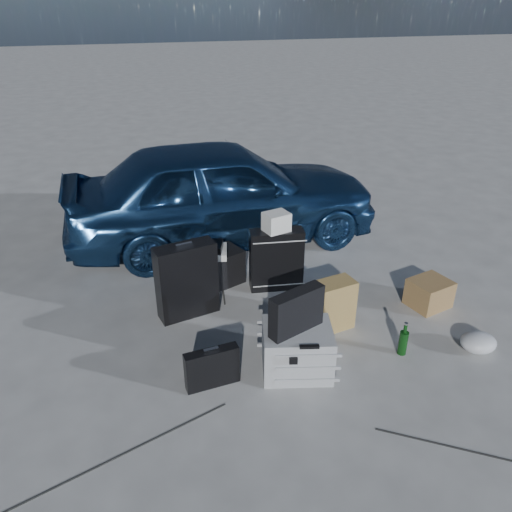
{
  "coord_description": "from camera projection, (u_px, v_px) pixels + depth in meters",
  "views": [
    {
      "loc": [
        -1.22,
        -2.81,
        2.56
      ],
      "look_at": [
        -0.1,
        0.85,
        0.56
      ],
      "focal_mm": 35.0,
      "sensor_mm": 36.0,
      "label": 1
    }
  ],
  "objects": [
    {
      "name": "pelican_case",
      "position": [
        297.0,
        350.0,
        3.76
      ],
      "size": [
        0.61,
        0.54,
        0.37
      ],
      "primitive_type": "cube",
      "rotation": [
        0.0,
        0.0,
        -0.26
      ],
      "color": "#B0B4B6",
      "rests_on": "ground"
    },
    {
      "name": "plastic_bag",
      "position": [
        478.0,
        342.0,
        4.02
      ],
      "size": [
        0.32,
        0.29,
        0.16
      ],
      "primitive_type": "ellipsoid",
      "rotation": [
        0.0,
        0.0,
        -0.16
      ],
      "color": "#B9BBC0",
      "rests_on": "ground"
    },
    {
      "name": "cardboard_box",
      "position": [
        429.0,
        293.0,
        4.59
      ],
      "size": [
        0.41,
        0.37,
        0.26
      ],
      "primitive_type": "cube",
      "rotation": [
        0.0,
        0.0,
        0.23
      ],
      "color": "olive",
      "rests_on": "ground"
    },
    {
      "name": "suitcase_right",
      "position": [
        276.0,
        260.0,
        4.79
      ],
      "size": [
        0.53,
        0.26,
        0.61
      ],
      "primitive_type": "cube",
      "rotation": [
        0.0,
        0.0,
        -0.15
      ],
      "color": "black",
      "rests_on": "ground"
    },
    {
      "name": "laptop_bag",
      "position": [
        297.0,
        311.0,
        3.6
      ],
      "size": [
        0.45,
        0.25,
        0.33
      ],
      "primitive_type": "cube",
      "rotation": [
        0.0,
        0.0,
        0.35
      ],
      "color": "black",
      "rests_on": "pelican_case"
    },
    {
      "name": "duffel_bag",
      "position": [
        208.0,
        272.0,
        4.85
      ],
      "size": [
        0.76,
        0.53,
        0.35
      ],
      "primitive_type": "cube",
      "rotation": [
        0.0,
        0.0,
        0.36
      ],
      "color": "black",
      "rests_on": "ground"
    },
    {
      "name": "ground",
      "position": [
        300.0,
        366.0,
        3.88
      ],
      "size": [
        60.0,
        60.0,
        0.0
      ],
      "primitive_type": "plane",
      "color": "#ABABA6",
      "rests_on": "ground"
    },
    {
      "name": "white_carton",
      "position": [
        276.0,
        222.0,
        4.61
      ],
      "size": [
        0.26,
        0.23,
        0.18
      ],
      "primitive_type": "cube",
      "rotation": [
        0.0,
        0.0,
        0.24
      ],
      "color": "silver",
      "rests_on": "suitcase_right"
    },
    {
      "name": "flat_box_black",
      "position": [
        206.0,
        246.0,
        4.72
      ],
      "size": [
        0.37,
        0.31,
        0.07
      ],
      "primitive_type": "cube",
      "rotation": [
        0.0,
        0.0,
        -0.34
      ],
      "color": "black",
      "rests_on": "flat_box_white"
    },
    {
      "name": "car",
      "position": [
        222.0,
        192.0,
        5.63
      ],
      "size": [
        3.47,
        1.4,
        1.18
      ],
      "primitive_type": "imported",
      "rotation": [
        0.0,
        0.0,
        1.57
      ],
      "color": "navy",
      "rests_on": "ground"
    },
    {
      "name": "kraft_bag",
      "position": [
        334.0,
        305.0,
        4.24
      ],
      "size": [
        0.37,
        0.25,
        0.45
      ],
      "primitive_type": "cube",
      "rotation": [
        0.0,
        0.0,
        0.16
      ],
      "color": "#A17C46",
      "rests_on": "ground"
    },
    {
      "name": "green_bottle",
      "position": [
        404.0,
        339.0,
        3.96
      ],
      "size": [
        0.08,
        0.08,
        0.28
      ],
      "primitive_type": "cylinder",
      "rotation": [
        0.0,
        0.0,
        0.05
      ],
      "color": "black",
      "rests_on": "ground"
    },
    {
      "name": "suitcase_left",
      "position": [
        187.0,
        281.0,
        4.37
      ],
      "size": [
        0.56,
        0.29,
        0.69
      ],
      "primitive_type": "cube",
      "rotation": [
        0.0,
        0.0,
        0.2
      ],
      "color": "black",
      "rests_on": "ground"
    },
    {
      "name": "briefcase",
      "position": [
        212.0,
        368.0,
        3.63
      ],
      "size": [
        0.41,
        0.12,
        0.31
      ],
      "primitive_type": "cube",
      "rotation": [
        0.0,
        0.0,
        0.09
      ],
      "color": "black",
      "rests_on": "ground"
    },
    {
      "name": "flat_box_white",
      "position": [
        207.0,
        252.0,
        4.77
      ],
      "size": [
        0.44,
        0.37,
        0.07
      ],
      "primitive_type": "cube",
      "rotation": [
        0.0,
        0.0,
        -0.25
      ],
      "color": "silver",
      "rests_on": "duffel_bag"
    }
  ]
}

